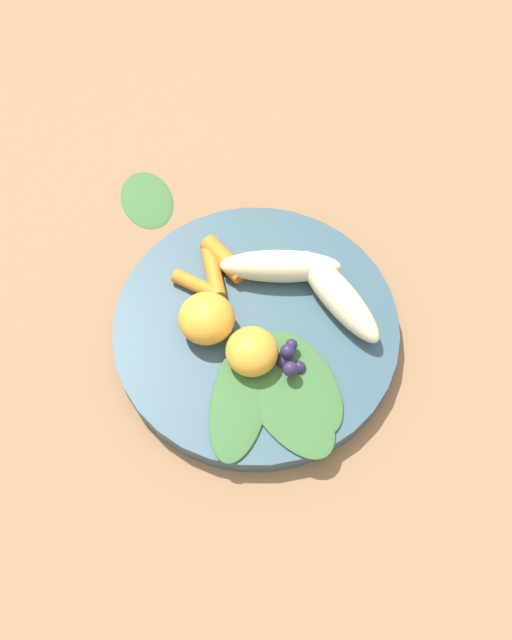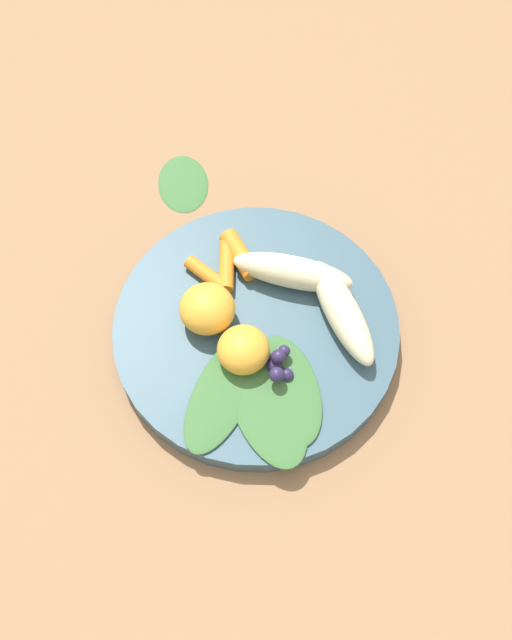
# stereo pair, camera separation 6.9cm
# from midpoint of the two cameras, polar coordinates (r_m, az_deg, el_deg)

# --- Properties ---
(ground_plane) EXTENTS (2.40, 2.40, 0.00)m
(ground_plane) POSITION_cam_midpoint_polar(r_m,az_deg,el_deg) (0.72, 2.73, -1.47)
(ground_plane) COLOR #99704C
(bowl) EXTENTS (0.28, 0.28, 0.02)m
(bowl) POSITION_cam_midpoint_polar(r_m,az_deg,el_deg) (0.71, 2.77, -1.07)
(bowl) COLOR #385666
(bowl) RESTS_ON ground_plane
(banana_peeled_left) EXTENTS (0.04, 0.12, 0.03)m
(banana_peeled_left) POSITION_cam_midpoint_polar(r_m,az_deg,el_deg) (0.71, 5.69, 3.55)
(banana_peeled_left) COLOR beige
(banana_peeled_left) RESTS_ON bowl
(banana_peeled_right) EXTENTS (0.11, 0.10, 0.03)m
(banana_peeled_right) POSITION_cam_midpoint_polar(r_m,az_deg,el_deg) (0.69, 9.71, 0.35)
(banana_peeled_right) COLOR beige
(banana_peeled_right) RESTS_ON bowl
(orange_segment_near) EXTENTS (0.05, 0.05, 0.04)m
(orange_segment_near) POSITION_cam_midpoint_polar(r_m,az_deg,el_deg) (0.66, 1.62, -2.58)
(orange_segment_near) COLOR #F4A833
(orange_segment_near) RESTS_ON bowl
(orange_segment_far) EXTENTS (0.05, 0.05, 0.04)m
(orange_segment_far) POSITION_cam_midpoint_polar(r_m,az_deg,el_deg) (0.68, -1.03, 0.62)
(orange_segment_far) COLOR #F4A833
(orange_segment_far) RESTS_ON bowl
(carrot_front) EXTENTS (0.05, 0.05, 0.02)m
(carrot_front) POSITION_cam_midpoint_polar(r_m,az_deg,el_deg) (0.72, 1.43, 4.96)
(carrot_front) COLOR orange
(carrot_front) RESTS_ON bowl
(carrot_mid_left) EXTENTS (0.06, 0.03, 0.02)m
(carrot_mid_left) POSITION_cam_midpoint_polar(r_m,az_deg,el_deg) (0.72, 0.38, 4.15)
(carrot_mid_left) COLOR orange
(carrot_mid_left) RESTS_ON bowl
(carrot_mid_right) EXTENTS (0.03, 0.05, 0.01)m
(carrot_mid_right) POSITION_cam_midpoint_polar(r_m,az_deg,el_deg) (0.71, -1.26, 3.41)
(carrot_mid_right) COLOR orange
(carrot_mid_right) RESTS_ON bowl
(blueberry_pile) EXTENTS (0.04, 0.05, 0.03)m
(blueberry_pile) POSITION_cam_midpoint_polar(r_m,az_deg,el_deg) (0.67, 4.47, -3.83)
(blueberry_pile) COLOR #2D234C
(blueberry_pile) RESTS_ON bowl
(kale_leaf_left) EXTENTS (0.13, 0.06, 0.00)m
(kale_leaf_left) POSITION_cam_midpoint_polar(r_m,az_deg,el_deg) (0.66, 0.34, -5.98)
(kale_leaf_left) COLOR #3D7038
(kale_leaf_left) RESTS_ON bowl
(kale_leaf_right) EXTENTS (0.14, 0.13, 0.00)m
(kale_leaf_right) POSITION_cam_midpoint_polar(r_m,az_deg,el_deg) (0.66, 3.82, -6.98)
(kale_leaf_right) COLOR #3D7038
(kale_leaf_right) RESTS_ON bowl
(kale_leaf_rear) EXTENTS (0.13, 0.11, 0.00)m
(kale_leaf_rear) POSITION_cam_midpoint_polar(r_m,az_deg,el_deg) (0.67, 5.45, -5.83)
(kale_leaf_rear) COLOR #3D7038
(kale_leaf_rear) RESTS_ON bowl
(kale_leaf_stray) EXTENTS (0.10, 0.09, 0.01)m
(kale_leaf_stray) POSITION_cam_midpoint_polar(r_m,az_deg,el_deg) (0.81, -3.40, 10.64)
(kale_leaf_stray) COLOR #3D7038
(kale_leaf_stray) RESTS_ON ground_plane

